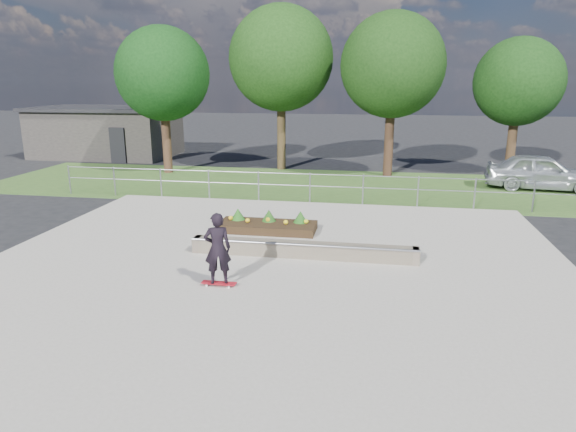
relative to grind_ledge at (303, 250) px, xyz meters
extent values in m
plane|color=black|center=(-0.64, -1.26, -0.26)|extent=(120.00, 120.00, 0.00)
cube|color=#325220|center=(-0.64, 9.74, -0.25)|extent=(30.00, 8.00, 0.02)
cube|color=gray|center=(-0.64, -1.26, -0.23)|extent=(15.00, 15.00, 0.06)
cylinder|color=#9B9DA4|center=(-10.64, 6.24, 0.34)|extent=(0.06, 0.06, 1.20)
cylinder|color=gray|center=(-8.64, 6.24, 0.34)|extent=(0.06, 0.06, 1.20)
cylinder|color=#919499|center=(-6.64, 6.24, 0.34)|extent=(0.06, 0.06, 1.20)
cylinder|color=#9A9DA2|center=(-4.64, 6.24, 0.34)|extent=(0.06, 0.06, 1.20)
cylinder|color=#9B9EA4|center=(-2.64, 6.24, 0.34)|extent=(0.06, 0.06, 1.20)
cylinder|color=gray|center=(-0.64, 6.24, 0.34)|extent=(0.06, 0.06, 1.20)
cylinder|color=gray|center=(1.36, 6.24, 0.34)|extent=(0.06, 0.06, 1.20)
cylinder|color=gray|center=(3.36, 6.24, 0.34)|extent=(0.06, 0.06, 1.20)
cylinder|color=gray|center=(5.36, 6.24, 0.34)|extent=(0.06, 0.06, 1.20)
cylinder|color=gray|center=(7.36, 6.24, 0.34)|extent=(0.06, 0.06, 1.20)
cylinder|color=gray|center=(-0.64, 6.24, 0.89)|extent=(20.00, 0.04, 0.04)
cylinder|color=gray|center=(-0.64, 6.24, 0.44)|extent=(20.00, 0.04, 0.04)
cube|color=#2D2A28|center=(-14.64, 16.74, 1.14)|extent=(8.00, 5.00, 2.80)
cube|color=black|center=(-14.64, 16.74, 2.64)|extent=(8.40, 5.40, 0.20)
cube|color=black|center=(-12.64, 14.19, 0.74)|extent=(0.90, 0.10, 2.00)
cylinder|color=#352015|center=(-8.64, 11.74, 1.20)|extent=(0.44, 0.44, 2.93)
sphere|color=black|center=(-8.64, 11.74, 4.61)|extent=(4.55, 4.55, 4.55)
cylinder|color=#332414|center=(-3.14, 13.74, 1.42)|extent=(0.44, 0.44, 3.38)
sphere|color=black|center=(-3.14, 13.74, 5.36)|extent=(5.25, 5.25, 5.25)
cylinder|color=black|center=(2.36, 12.74, 1.31)|extent=(0.44, 0.44, 3.15)
sphere|color=black|center=(2.36, 12.74, 4.99)|extent=(4.90, 4.90, 4.90)
cylinder|color=#352215|center=(8.36, 14.24, 1.09)|extent=(0.44, 0.44, 2.70)
sphere|color=black|center=(8.36, 14.24, 4.24)|extent=(4.20, 4.20, 4.20)
cube|color=brown|center=(0.00, 0.00, 0.00)|extent=(6.00, 0.40, 0.40)
cylinder|color=gray|center=(0.00, -0.20, 0.20)|extent=(6.00, 0.06, 0.06)
cube|color=brown|center=(-2.90, 0.00, 0.00)|extent=(0.15, 0.42, 0.40)
cube|color=brown|center=(2.90, 0.00, 0.00)|extent=(0.15, 0.42, 0.40)
cube|color=black|center=(-1.43, 2.23, -0.08)|extent=(3.00, 1.20, 0.25)
sphere|color=yellow|center=(-2.63, 2.33, 0.13)|extent=(0.14, 0.14, 0.14)
sphere|color=yellow|center=(-2.03, 2.13, 0.13)|extent=(0.14, 0.14, 0.14)
sphere|color=gold|center=(-1.43, 2.33, 0.13)|extent=(0.14, 0.14, 0.14)
sphere|color=yellow|center=(-0.83, 2.13, 0.13)|extent=(0.14, 0.14, 0.14)
sphere|color=yellow|center=(-0.23, 2.33, 0.13)|extent=(0.14, 0.14, 0.14)
cone|color=#1B4F16|center=(-2.43, 2.48, 0.23)|extent=(0.44, 0.44, 0.36)
cone|color=#194413|center=(-1.43, 2.48, 0.23)|extent=(0.44, 0.44, 0.36)
cone|color=#1A4814|center=(-0.43, 2.48, 0.23)|extent=(0.44, 0.44, 0.36)
cylinder|color=silver|center=(-1.86, -2.37, -0.18)|extent=(0.05, 0.03, 0.05)
cylinder|color=silver|center=(-1.86, -2.19, -0.18)|extent=(0.05, 0.03, 0.05)
cylinder|color=silver|center=(-1.34, -2.37, -0.18)|extent=(0.05, 0.03, 0.05)
cylinder|color=silver|center=(-1.34, -2.19, -0.18)|extent=(0.05, 0.03, 0.05)
cylinder|color=gray|center=(-1.86, -2.28, -0.15)|extent=(0.02, 0.18, 0.02)
cylinder|color=#9B9BA0|center=(-1.34, -2.28, -0.15)|extent=(0.02, 0.18, 0.02)
cube|color=maroon|center=(-1.60, -2.28, -0.13)|extent=(0.80, 0.21, 0.02)
imported|color=black|center=(-1.60, -2.28, 0.70)|extent=(0.69, 0.56, 1.64)
imported|color=#AEB3B8|center=(8.81, 10.55, 0.51)|extent=(4.72, 2.36, 1.54)
camera|label=1|loc=(1.82, -12.71, 4.34)|focal=32.00mm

